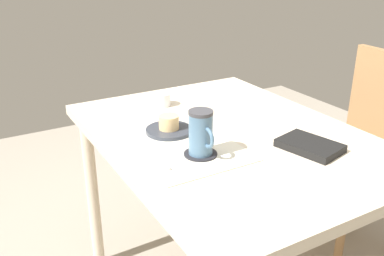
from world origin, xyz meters
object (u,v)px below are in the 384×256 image
object	(u,v)px
coffee_mug	(201,133)
pastry_plate	(169,130)
wooden_chair	(362,148)
dining_table	(229,157)
sugar_bowl	(161,100)
pastry	(169,122)
small_book	(310,146)

from	to	relation	value
coffee_mug	pastry_plate	bearing A→B (deg)	-179.15
wooden_chair	pastry_plate	bearing A→B (deg)	89.93
pastry_plate	coffee_mug	size ratio (longest dim) A/B	1.16
dining_table	pastry_plate	size ratio (longest dim) A/B	7.03
sugar_bowl	pastry	bearing A→B (deg)	-20.89
wooden_chair	coffee_mug	xyz separation A→B (m)	(0.16, -0.95, 0.34)
pastry	dining_table	bearing A→B (deg)	60.21
pastry_plate	dining_table	bearing A→B (deg)	60.21
wooden_chair	sugar_bowl	distance (m)	0.95
dining_table	sugar_bowl	distance (m)	0.38
dining_table	small_book	size ratio (longest dim) A/B	6.06
pastry_plate	sugar_bowl	xyz separation A→B (m)	(-0.26, 0.10, 0.02)
sugar_bowl	wooden_chair	bearing A→B (deg)	70.82
wooden_chair	pastry	world-z (taller)	wooden_chair
sugar_bowl	small_book	xyz separation A→B (m)	(0.58, 0.22, -0.01)
pastry	small_book	world-z (taller)	pastry
pastry_plate	coffee_mug	bearing A→B (deg)	0.85
sugar_bowl	small_book	size ratio (longest dim) A/B	0.39
wooden_chair	sugar_bowl	world-z (taller)	wooden_chair
dining_table	small_book	xyz separation A→B (m)	(0.23, 0.14, 0.10)
dining_table	pastry	distance (m)	0.24
wooden_chair	pastry	bearing A→B (deg)	89.93
dining_table	coffee_mug	world-z (taller)	coffee_mug
dining_table	pastry	world-z (taller)	pastry
dining_table	wooden_chair	xyz separation A→B (m)	(-0.06, 0.77, -0.17)
sugar_bowl	small_book	bearing A→B (deg)	20.54
pastry	small_book	distance (m)	0.45
pastry	coffee_mug	distance (m)	0.20
coffee_mug	small_book	size ratio (longest dim) A/B	0.74
dining_table	sugar_bowl	world-z (taller)	sugar_bowl
coffee_mug	small_book	distance (m)	0.34
sugar_bowl	pastry_plate	bearing A→B (deg)	-20.89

